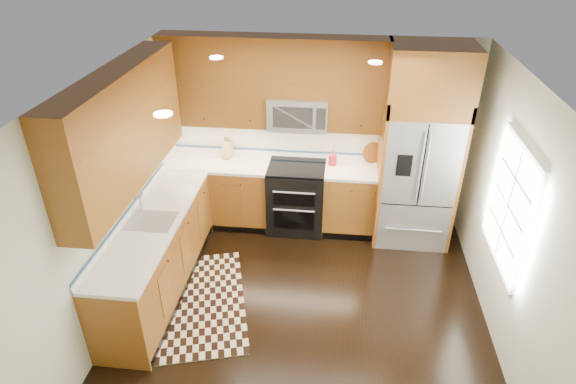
# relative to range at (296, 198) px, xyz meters

# --- Properties ---
(ground) EXTENTS (4.00, 4.00, 0.00)m
(ground) POSITION_rel_range_xyz_m (0.25, -1.67, -0.47)
(ground) COLOR black
(ground) RESTS_ON ground
(wall_back) EXTENTS (4.00, 0.02, 2.60)m
(wall_back) POSITION_rel_range_xyz_m (0.25, 0.33, 0.83)
(wall_back) COLOR beige
(wall_back) RESTS_ON ground
(wall_left) EXTENTS (0.02, 4.00, 2.60)m
(wall_left) POSITION_rel_range_xyz_m (-1.75, -1.67, 0.83)
(wall_left) COLOR beige
(wall_left) RESTS_ON ground
(wall_right) EXTENTS (0.02, 4.00, 2.60)m
(wall_right) POSITION_rel_range_xyz_m (2.25, -1.67, 0.83)
(wall_right) COLOR beige
(wall_right) RESTS_ON ground
(window) EXTENTS (0.04, 1.10, 1.30)m
(window) POSITION_rel_range_xyz_m (2.23, -1.47, 0.93)
(window) COLOR white
(window) RESTS_ON ground
(base_cabinets) EXTENTS (2.85, 3.00, 0.90)m
(base_cabinets) POSITION_rel_range_xyz_m (-0.98, -0.77, -0.02)
(base_cabinets) COLOR brown
(base_cabinets) RESTS_ON ground
(countertop) EXTENTS (2.86, 3.01, 0.04)m
(countertop) POSITION_rel_range_xyz_m (-0.84, -0.65, 0.45)
(countertop) COLOR white
(countertop) RESTS_ON base_cabinets
(upper_cabinets) EXTENTS (2.85, 3.00, 1.15)m
(upper_cabinets) POSITION_rel_range_xyz_m (-0.90, -0.58, 1.56)
(upper_cabinets) COLOR brown
(upper_cabinets) RESTS_ON ground
(range) EXTENTS (0.76, 0.67, 0.95)m
(range) POSITION_rel_range_xyz_m (0.00, 0.00, 0.00)
(range) COLOR black
(range) RESTS_ON ground
(microwave) EXTENTS (0.76, 0.40, 0.42)m
(microwave) POSITION_rel_range_xyz_m (-0.00, 0.13, 1.19)
(microwave) COLOR #B2B2B7
(microwave) RESTS_ON ground
(refrigerator) EXTENTS (0.98, 0.75, 2.60)m
(refrigerator) POSITION_rel_range_xyz_m (1.55, -0.04, 0.83)
(refrigerator) COLOR #B2B2B7
(refrigerator) RESTS_ON ground
(sink_faucet) EXTENTS (0.54, 0.44, 0.37)m
(sink_faucet) POSITION_rel_range_xyz_m (-1.48, -1.44, 0.52)
(sink_faucet) COLOR #B2B2B7
(sink_faucet) RESTS_ON countertop
(rug) EXTENTS (1.44, 1.92, 0.01)m
(rug) POSITION_rel_range_xyz_m (-0.95, -1.68, -0.46)
(rug) COLOR black
(rug) RESTS_ON ground
(knife_block) EXTENTS (0.12, 0.16, 0.30)m
(knife_block) POSITION_rel_range_xyz_m (-0.97, 0.20, 0.59)
(knife_block) COLOR #A68750
(knife_block) RESTS_ON countertop
(utensil_crock) EXTENTS (0.14, 0.14, 0.31)m
(utensil_crock) POSITION_rel_range_xyz_m (0.47, 0.13, 0.58)
(utensil_crock) COLOR #B2152A
(utensil_crock) RESTS_ON countertop
(cutting_board) EXTENTS (0.37, 0.37, 0.02)m
(cutting_board) POSITION_rel_range_xyz_m (1.00, 0.27, 0.48)
(cutting_board) COLOR brown
(cutting_board) RESTS_ON countertop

